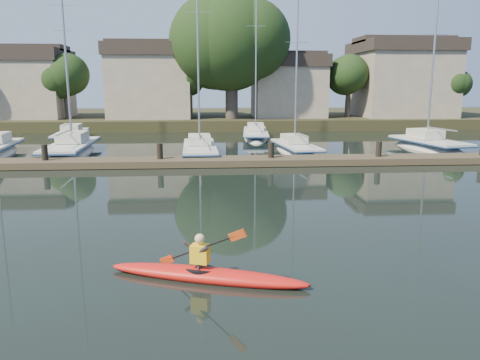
{
  "coord_description": "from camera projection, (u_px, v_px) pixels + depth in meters",
  "views": [
    {
      "loc": [
        -0.5,
        -11.03,
        4.28
      ],
      "look_at": [
        0.58,
        3.99,
        1.2
      ],
      "focal_mm": 35.0,
      "sensor_mm": 36.0,
      "label": 1
    }
  ],
  "objects": [
    {
      "name": "ground",
      "position": [
        228.0,
        259.0,
        11.67
      ],
      "size": [
        160.0,
        160.0,
        0.0
      ],
      "primitive_type": "plane",
      "color": "black",
      "rests_on": "ground"
    },
    {
      "name": "kayak",
      "position": [
        206.0,
        272.0,
        10.41
      ],
      "size": [
        4.6,
        2.01,
        1.48
      ],
      "rotation": [
        0.0,
        0.0,
        -0.31
      ],
      "color": "red",
      "rests_on": "ground"
    },
    {
      "name": "dock",
      "position": [
        216.0,
        161.0,
        25.31
      ],
      "size": [
        34.0,
        2.0,
        1.8
      ],
      "color": "#4D3F2C",
      "rests_on": "ground"
    },
    {
      "name": "sailboat_1",
      "position": [
        72.0,
        157.0,
        29.41
      ],
      "size": [
        2.75,
        9.53,
        15.43
      ],
      "rotation": [
        0.0,
        0.0,
        0.04
      ],
      "color": "silver",
      "rests_on": "ground"
    },
    {
      "name": "sailboat_2",
      "position": [
        200.0,
        157.0,
        29.16
      ],
      "size": [
        2.32,
        8.89,
        14.62
      ],
      "rotation": [
        0.0,
        0.0,
        0.03
      ],
      "color": "silver",
      "rests_on": "ground"
    },
    {
      "name": "sailboat_3",
      "position": [
        295.0,
        155.0,
        30.08
      ],
      "size": [
        2.68,
        7.54,
        11.9
      ],
      "rotation": [
        0.0,
        0.0,
        0.1
      ],
      "color": "silver",
      "rests_on": "ground"
    },
    {
      "name": "sailboat_4",
      "position": [
        428.0,
        152.0,
        31.51
      ],
      "size": [
        3.66,
        7.99,
        13.08
      ],
      "rotation": [
        0.0,
        0.0,
        0.18
      ],
      "color": "silver",
      "rests_on": "ground"
    },
    {
      "name": "sailboat_5",
      "position": [
        71.0,
        141.0,
        37.41
      ],
      "size": [
        2.92,
        8.85,
        14.38
      ],
      "rotation": [
        0.0,
        0.0,
        0.1
      ],
      "color": "silver",
      "rests_on": "ground"
    },
    {
      "name": "sailboat_6",
      "position": [
        255.0,
        140.0,
        38.41
      ],
      "size": [
        2.83,
        9.65,
        15.12
      ],
      "rotation": [
        0.0,
        0.0,
        -0.09
      ],
      "color": "silver",
      "rests_on": "ground"
    },
    {
      "name": "shore",
      "position": [
        225.0,
        95.0,
        50.51
      ],
      "size": [
        90.0,
        25.25,
        12.75
      ],
      "color": "#2A2F17",
      "rests_on": "ground"
    }
  ]
}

